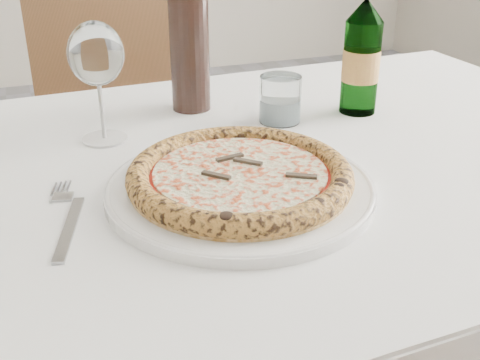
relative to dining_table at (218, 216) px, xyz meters
The scene contains 9 objects.
dining_table is the anchor object (origin of this frame).
chair_far 0.74m from the dining_table, 93.14° to the left, with size 0.41×0.41×0.93m.
plate 0.14m from the dining_table, 90.00° to the right, with size 0.36×0.36×0.02m.
pizza 0.15m from the dining_table, 90.01° to the right, with size 0.30×0.30×0.03m.
fork 0.26m from the dining_table, 157.49° to the right, with size 0.05×0.21×0.00m.
wine_glass 0.30m from the dining_table, 133.13° to the left, with size 0.09×0.09×0.19m.
tumbler 0.24m from the dining_table, 40.09° to the left, with size 0.07×0.07×0.08m.
beer_bottle 0.38m from the dining_table, 22.99° to the left, with size 0.07×0.07×0.25m.
wine_bottle 0.33m from the dining_table, 82.52° to the left, with size 0.07×0.07×0.28m.
Camera 1 is at (-0.14, -0.87, 1.12)m, focal length 45.00 mm.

